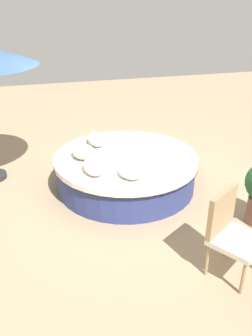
{
  "coord_description": "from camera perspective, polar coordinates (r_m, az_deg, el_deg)",
  "views": [
    {
      "loc": [
        -4.82,
        1.35,
        2.81
      ],
      "look_at": [
        0.0,
        0.0,
        0.32
      ],
      "focal_mm": 36.82,
      "sensor_mm": 36.0,
      "label": 1
    }
  ],
  "objects": [
    {
      "name": "ground_plane",
      "position": [
        5.74,
        -0.0,
        -2.89
      ],
      "size": [
        16.0,
        16.0,
        0.0
      ],
      "primitive_type": "plane",
      "color": "#9E8466"
    },
    {
      "name": "round_bed",
      "position": [
        5.61,
        -0.0,
        -0.43
      ],
      "size": [
        2.3,
        2.3,
        0.54
      ],
      "color": "navy",
      "rests_on": "ground_plane"
    },
    {
      "name": "throw_pillow_0",
      "position": [
        5.92,
        -4.97,
        4.82
      ],
      "size": [
        0.51,
        0.29,
        0.2
      ],
      "primitive_type": "ellipsoid",
      "color": "beige",
      "rests_on": "round_bed"
    },
    {
      "name": "throw_pillow_1",
      "position": [
        5.47,
        -7.07,
        2.71
      ],
      "size": [
        0.47,
        0.35,
        0.18
      ],
      "primitive_type": "ellipsoid",
      "color": "beige",
      "rests_on": "round_bed"
    },
    {
      "name": "throw_pillow_2",
      "position": [
        4.99,
        -5.37,
        0.29
      ],
      "size": [
        0.55,
        0.3,
        0.16
      ],
      "primitive_type": "ellipsoid",
      "color": "silver",
      "rests_on": "round_bed"
    },
    {
      "name": "throw_pillow_3",
      "position": [
        4.85,
        0.78,
        -0.48
      ],
      "size": [
        0.46,
        0.35,
        0.15
      ],
      "primitive_type": "ellipsoid",
      "color": "silver",
      "rests_on": "round_bed"
    },
    {
      "name": "patio_chair",
      "position": [
        3.95,
        16.81,
        -9.62
      ],
      "size": [
        0.7,
        0.71,
        0.98
      ],
      "rotation": [
        0.0,
        0.0,
        2.13
      ],
      "color": "#997A56",
      "rests_on": "ground_plane"
    }
  ]
}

